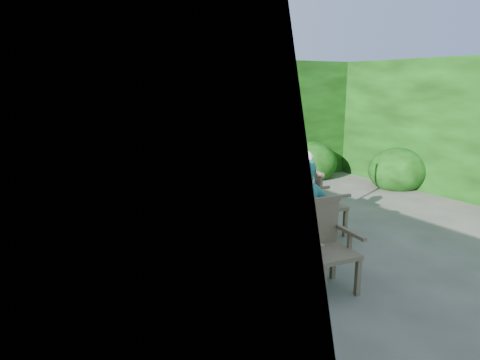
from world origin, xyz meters
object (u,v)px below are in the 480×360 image
garden_chair_left (175,236)px  child_back (220,191)px  dome_tent (137,220)px  garden_chair_back (209,196)px  garden_chair_right (320,201)px  child_left (199,220)px  child_right (305,196)px  parasol_pole (257,166)px  child_front (303,220)px  patio_table (257,203)px  garden_chair_front (325,244)px

garden_chair_left → child_back: size_ratio=0.70×
garden_chair_left → dome_tent: (0.22, 2.10, -0.46)m
garden_chair_back → child_back: bearing=84.1°
dome_tent → child_back: bearing=-75.0°
garden_chair_right → child_left: (-1.89, -0.20, 0.11)m
child_back → garden_chair_right: bearing=138.9°
garden_chair_back → child_right: child_right is taller
parasol_pole → child_front: (0.07, -0.80, -0.45)m
child_back → dome_tent: 1.58m
child_left → child_front: child_front is taller
child_front → dome_tent: bearing=117.7°
patio_table → child_front: size_ratio=1.11×
child_back → child_left: bearing=39.3°
garden_chair_front → child_back: bearing=102.7°
garden_chair_left → child_right: bearing=82.3°
garden_chair_front → garden_chair_left: bearing=147.3°
patio_table → garden_chair_back: 1.11m
garden_chair_front → parasol_pole: bearing=103.0°
child_right → dome_tent: bearing=30.7°
patio_table → child_front: bearing=-85.0°
garden_chair_front → patio_table: bearing=102.8°
garden_chair_front → dome_tent: 3.29m
garden_chair_right → garden_chair_front: (-0.98, -1.22, -0.01)m
parasol_pole → child_left: size_ratio=1.87×
parasol_pole → child_right: (0.80, 0.07, -0.50)m
child_right → child_left: size_ratio=1.03×
parasol_pole → child_back: bearing=95.4°
parasol_pole → garden_chair_front: (0.12, -1.10, -0.63)m
garden_chair_left → garden_chair_front: size_ratio=0.99×
child_right → child_back: 1.13m
parasol_pole → garden_chair_back: size_ratio=2.39×
parasol_pole → child_left: (-0.80, -0.07, -0.51)m
child_back → child_front: bearing=84.3°
garden_chair_right → child_right: bearing=106.4°
garden_chair_back → child_front: (0.17, -1.89, 0.16)m
garden_chair_right → dome_tent: (-1.98, 1.88, -0.48)m
garden_chair_left → child_back: (1.02, 0.89, 0.16)m
garden_chair_right → child_front: (-1.02, -0.92, 0.17)m
child_right → child_left: (-1.59, -0.15, -0.02)m
parasol_pole → child_right: size_ratio=1.82×
child_front → parasol_pole: bearing=104.3°
garden_chair_front → child_right: bearing=66.8°
patio_table → dome_tent: dome_tent is taller
child_front → dome_tent: dome_tent is taller
garden_chair_front → child_front: size_ratio=0.68×
patio_table → garden_chair_front: patio_table is taller
garden_chair_front → child_left: (-0.92, 1.02, 0.12)m
garden_chair_right → child_left: bearing=103.6°
dome_tent → child_right: bearing=-67.7°
patio_table → garden_chair_right: size_ratio=1.61×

